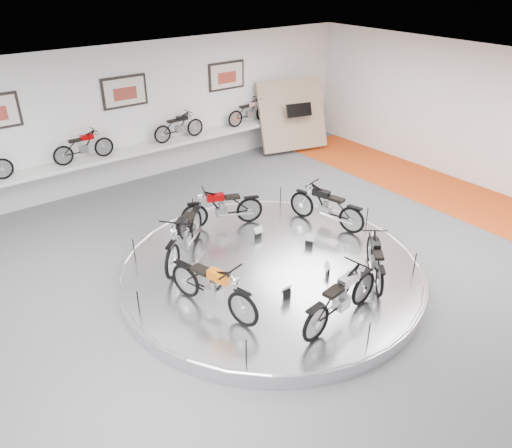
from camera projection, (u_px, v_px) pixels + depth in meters
floor at (280, 283)px, 10.53m from camera, size 16.00×16.00×0.00m
ceiling at (285, 93)px, 8.63m from camera, size 16.00×16.00×0.00m
wall_back at (127, 116)px, 14.47m from camera, size 16.00×0.00×16.00m
wall_right at (502, 123)px, 13.85m from camera, size 0.00×14.00×14.00m
orange_carpet_strip at (464, 199)px, 14.16m from camera, size 2.40×12.60×0.01m
dado_band at (133, 163)px, 15.15m from camera, size 15.68×0.04×1.10m
display_platform at (271, 271)px, 10.67m from camera, size 6.40×6.40×0.30m
platform_rim at (271, 266)px, 10.61m from camera, size 6.40×6.40×0.10m
shelf at (136, 151)px, 14.74m from camera, size 11.00×0.55×0.10m
poster_center at (125, 92)px, 14.11m from camera, size 1.35×0.06×0.88m
poster_right at (227, 76)px, 15.98m from camera, size 1.35×0.06×0.88m
display_panel at (292, 115)px, 17.19m from camera, size 2.56×1.52×2.30m
shelf_bike_b at (84, 148)px, 13.74m from camera, size 1.22×0.43×0.73m
shelf_bike_c at (179, 128)px, 15.34m from camera, size 1.22×0.43×0.73m
shelf_bike_d at (249, 113)px, 16.79m from camera, size 1.22×0.43×0.73m
bike_a at (326, 206)px, 11.96m from camera, size 1.05×1.83×1.02m
bike_b at (222, 207)px, 11.92m from camera, size 1.79×1.19×1.00m
bike_c at (184, 235)px, 10.61m from camera, size 1.89×1.76×1.13m
bike_d at (213, 287)px, 9.02m from camera, size 1.06×1.88×1.05m
bike_e at (341, 297)px, 8.75m from camera, size 1.84×0.87×1.04m
bike_f at (375, 258)px, 10.01m from camera, size 1.38×1.50×0.89m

